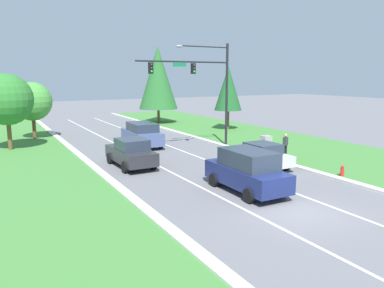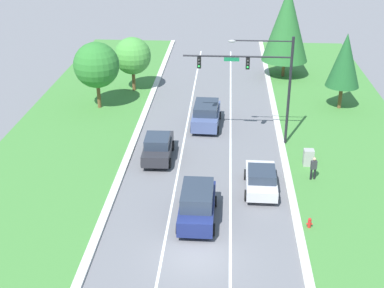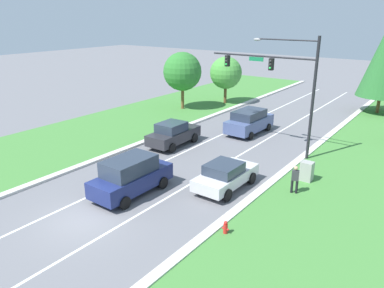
{
  "view_description": "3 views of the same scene",
  "coord_description": "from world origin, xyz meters",
  "px_view_note": "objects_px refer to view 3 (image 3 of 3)",
  "views": [
    {
      "loc": [
        -11.29,
        -11.1,
        5.71
      ],
      "look_at": [
        0.95,
        11.09,
        1.11
      ],
      "focal_mm": 35.0,
      "sensor_mm": 36.0,
      "label": 1
    },
    {
      "loc": [
        1.3,
        -23.03,
        17.32
      ],
      "look_at": [
        -0.91,
        10.38,
        1.62
      ],
      "focal_mm": 50.0,
      "sensor_mm": 36.0,
      "label": 2
    },
    {
      "loc": [
        13.76,
        -9.93,
        9.53
      ],
      "look_at": [
        -0.78,
        10.03,
        0.96
      ],
      "focal_mm": 35.0,
      "sensor_mm": 36.0,
      "label": 3
    }
  ],
  "objects_px": {
    "pedestrian": "(295,179)",
    "charcoal_sedan": "(173,134)",
    "navy_suv": "(131,176)",
    "fire_hydrant": "(225,228)",
    "traffic_signal_mast": "(283,77)",
    "utility_cabinet": "(307,172)",
    "oak_near_left_tree": "(226,73)",
    "silver_sedan": "(225,175)",
    "oak_far_left_tree": "(182,72)",
    "slate_blue_suv": "(249,121)"
  },
  "relations": [
    {
      "from": "utility_cabinet",
      "to": "silver_sedan",
      "type": "bearing_deg",
      "value": -133.78
    },
    {
      "from": "slate_blue_suv",
      "to": "utility_cabinet",
      "type": "height_order",
      "value": "slate_blue_suv"
    },
    {
      "from": "charcoal_sedan",
      "to": "slate_blue_suv",
      "type": "xyz_separation_m",
      "value": [
        3.2,
        6.25,
        0.1
      ]
    },
    {
      "from": "pedestrian",
      "to": "fire_hydrant",
      "type": "height_order",
      "value": "pedestrian"
    },
    {
      "from": "oak_far_left_tree",
      "to": "charcoal_sedan",
      "type": "bearing_deg",
      "value": -56.16
    },
    {
      "from": "silver_sedan",
      "to": "charcoal_sedan",
      "type": "relative_size",
      "value": 0.96
    },
    {
      "from": "traffic_signal_mast",
      "to": "slate_blue_suv",
      "type": "height_order",
      "value": "traffic_signal_mast"
    },
    {
      "from": "oak_near_left_tree",
      "to": "oak_far_left_tree",
      "type": "bearing_deg",
      "value": -115.38
    },
    {
      "from": "traffic_signal_mast",
      "to": "navy_suv",
      "type": "relative_size",
      "value": 1.7
    },
    {
      "from": "silver_sedan",
      "to": "pedestrian",
      "type": "relative_size",
      "value": 2.64
    },
    {
      "from": "silver_sedan",
      "to": "oak_far_left_tree",
      "type": "relative_size",
      "value": 0.75
    },
    {
      "from": "utility_cabinet",
      "to": "oak_far_left_tree",
      "type": "bearing_deg",
      "value": 149.41
    },
    {
      "from": "navy_suv",
      "to": "oak_far_left_tree",
      "type": "bearing_deg",
      "value": 119.57
    },
    {
      "from": "silver_sedan",
      "to": "slate_blue_suv",
      "type": "relative_size",
      "value": 0.89
    },
    {
      "from": "oak_far_left_tree",
      "to": "slate_blue_suv",
      "type": "bearing_deg",
      "value": -19.17
    },
    {
      "from": "fire_hydrant",
      "to": "charcoal_sedan",
      "type": "bearing_deg",
      "value": 139.49
    },
    {
      "from": "charcoal_sedan",
      "to": "oak_far_left_tree",
      "type": "height_order",
      "value": "oak_far_left_tree"
    },
    {
      "from": "traffic_signal_mast",
      "to": "silver_sedan",
      "type": "bearing_deg",
      "value": -90.19
    },
    {
      "from": "navy_suv",
      "to": "slate_blue_suv",
      "type": "bearing_deg",
      "value": 90.73
    },
    {
      "from": "slate_blue_suv",
      "to": "utility_cabinet",
      "type": "relative_size",
      "value": 3.96
    },
    {
      "from": "traffic_signal_mast",
      "to": "charcoal_sedan",
      "type": "distance_m",
      "value": 9.06
    },
    {
      "from": "traffic_signal_mast",
      "to": "oak_near_left_tree",
      "type": "height_order",
      "value": "traffic_signal_mast"
    },
    {
      "from": "utility_cabinet",
      "to": "navy_suv",
      "type": "bearing_deg",
      "value": -135.15
    },
    {
      "from": "oak_near_left_tree",
      "to": "oak_far_left_tree",
      "type": "xyz_separation_m",
      "value": [
        -2.3,
        -4.85,
        0.51
      ]
    },
    {
      "from": "utility_cabinet",
      "to": "oak_near_left_tree",
      "type": "xyz_separation_m",
      "value": [
        -14.76,
        14.93,
        2.82
      ]
    },
    {
      "from": "charcoal_sedan",
      "to": "fire_hydrant",
      "type": "bearing_deg",
      "value": -41.66
    },
    {
      "from": "traffic_signal_mast",
      "to": "fire_hydrant",
      "type": "relative_size",
      "value": 11.83
    },
    {
      "from": "charcoal_sedan",
      "to": "oak_near_left_tree",
      "type": "distance_m",
      "value": 15.24
    },
    {
      "from": "traffic_signal_mast",
      "to": "oak_near_left_tree",
      "type": "distance_m",
      "value": 16.16
    },
    {
      "from": "pedestrian",
      "to": "oak_far_left_tree",
      "type": "bearing_deg",
      "value": -51.45
    },
    {
      "from": "navy_suv",
      "to": "fire_hydrant",
      "type": "bearing_deg",
      "value": -3.88
    },
    {
      "from": "slate_blue_suv",
      "to": "pedestrian",
      "type": "relative_size",
      "value": 2.96
    },
    {
      "from": "silver_sedan",
      "to": "slate_blue_suv",
      "type": "xyz_separation_m",
      "value": [
        -3.96,
        10.36,
        0.2
      ]
    },
    {
      "from": "traffic_signal_mast",
      "to": "oak_far_left_tree",
      "type": "xyz_separation_m",
      "value": [
        -13.61,
        6.5,
        -1.53
      ]
    },
    {
      "from": "slate_blue_suv",
      "to": "fire_hydrant",
      "type": "relative_size",
      "value": 7.15
    },
    {
      "from": "navy_suv",
      "to": "silver_sedan",
      "type": "xyz_separation_m",
      "value": [
        3.88,
        3.69,
        -0.27
      ]
    },
    {
      "from": "pedestrian",
      "to": "charcoal_sedan",
      "type": "bearing_deg",
      "value": -29.44
    },
    {
      "from": "traffic_signal_mast",
      "to": "charcoal_sedan",
      "type": "xyz_separation_m",
      "value": [
        -7.18,
        -3.09,
        -4.58
      ]
    },
    {
      "from": "utility_cabinet",
      "to": "pedestrian",
      "type": "bearing_deg",
      "value": -88.73
    },
    {
      "from": "traffic_signal_mast",
      "to": "slate_blue_suv",
      "type": "distance_m",
      "value": 6.78
    },
    {
      "from": "traffic_signal_mast",
      "to": "navy_suv",
      "type": "height_order",
      "value": "traffic_signal_mast"
    },
    {
      "from": "charcoal_sedan",
      "to": "traffic_signal_mast",
      "type": "bearing_deg",
      "value": 22.17
    },
    {
      "from": "charcoal_sedan",
      "to": "slate_blue_suv",
      "type": "bearing_deg",
      "value": 61.76
    },
    {
      "from": "charcoal_sedan",
      "to": "utility_cabinet",
      "type": "relative_size",
      "value": 3.69
    },
    {
      "from": "traffic_signal_mast",
      "to": "utility_cabinet",
      "type": "distance_m",
      "value": 6.96
    },
    {
      "from": "charcoal_sedan",
      "to": "slate_blue_suv",
      "type": "relative_size",
      "value": 0.93
    },
    {
      "from": "pedestrian",
      "to": "fire_hydrant",
      "type": "bearing_deg",
      "value": 64.3
    },
    {
      "from": "charcoal_sedan",
      "to": "oak_near_left_tree",
      "type": "bearing_deg",
      "value": 104.83
    },
    {
      "from": "traffic_signal_mast",
      "to": "navy_suv",
      "type": "bearing_deg",
      "value": -109.72
    },
    {
      "from": "navy_suv",
      "to": "oak_near_left_tree",
      "type": "bearing_deg",
      "value": 108.83
    }
  ]
}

